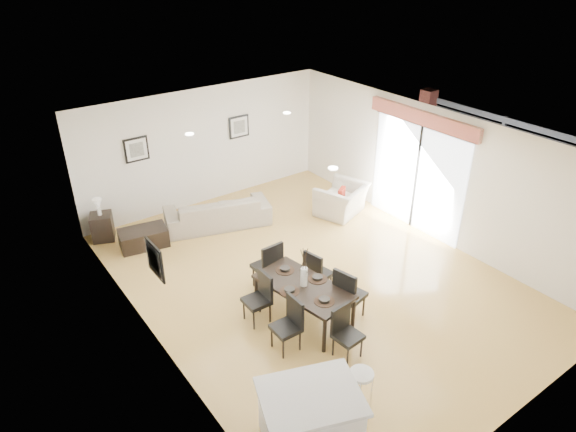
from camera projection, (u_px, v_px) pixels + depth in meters
ground at (313, 278)px, 9.50m from camera, size 8.00×8.00×0.00m
wall_back at (205, 147)px, 11.70m from camera, size 6.00×0.04×2.70m
wall_front at (527, 344)px, 6.02m from camera, size 6.00×0.04×2.70m
wall_left at (150, 272)px, 7.31m from camera, size 0.04×8.00×2.70m
wall_right at (430, 172)px, 10.41m from camera, size 0.04×8.00×2.70m
ceiling at (316, 139)px, 8.21m from camera, size 6.00×8.00×0.02m
sofa at (217, 211)px, 11.10m from camera, size 2.39×1.49×0.65m
armchair at (342, 199)px, 11.57m from camera, size 1.32×1.24×0.69m
courtyard_plant_a at (509, 187)px, 12.13m from camera, size 0.82×0.77×0.72m
courtyard_plant_b at (464, 171)px, 12.94m from camera, size 0.51×0.51×0.74m
dining_table at (304, 289)px, 8.20m from camera, size 1.06×1.72×0.67m
dining_chair_wnear at (290, 321)px, 7.68m from camera, size 0.40×0.40×0.87m
dining_chair_wfar at (260, 295)px, 8.25m from camera, size 0.40×0.40×0.88m
dining_chair_enear at (347, 292)px, 8.22m from camera, size 0.52×0.52×0.97m
dining_chair_efar at (316, 271)px, 8.83m from camera, size 0.47×0.47×0.88m
dining_chair_head at (345, 329)px, 7.55m from camera, size 0.41×0.41×0.84m
dining_chair_foot at (269, 264)px, 8.94m from camera, size 0.45×0.45×0.96m
vase at (304, 271)px, 8.04m from camera, size 0.88×1.35×0.68m
coffee_table at (144, 238)px, 10.40m from camera, size 1.02×0.72×0.38m
side_table at (102, 227)px, 10.59m from camera, size 0.56×0.56×0.57m
table_lamp at (98, 205)px, 10.35m from camera, size 0.19×0.19×0.36m
cushion at (342, 194)px, 11.35m from camera, size 0.30×0.24×0.30m
kitchen_island at (310, 419)px, 6.20m from camera, size 1.43×1.27×0.83m
bar_stool at (361, 378)px, 6.54m from camera, size 0.32×0.32×0.69m
framed_print_back_left at (136, 149)px, 10.71m from camera, size 0.52×0.04×0.52m
framed_print_back_right at (239, 127)px, 12.00m from camera, size 0.52×0.04×0.52m
framed_print_left_wall at (155, 260)px, 7.04m from camera, size 0.04×0.52×0.52m
sliding_door at (419, 154)px, 10.45m from camera, size 0.12×2.70×2.57m
courtyard at (484, 147)px, 12.86m from camera, size 6.00×6.00×2.00m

